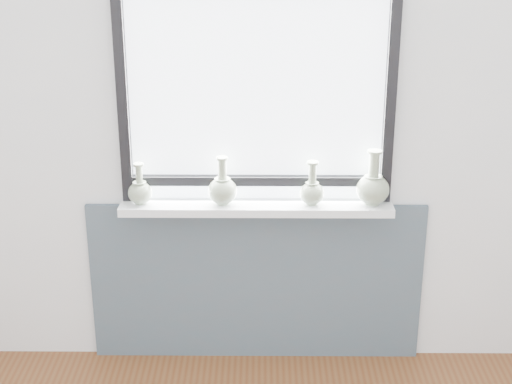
{
  "coord_description": "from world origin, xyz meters",
  "views": [
    {
      "loc": [
        0.02,
        -1.81,
        2.32
      ],
      "look_at": [
        0.0,
        1.55,
        1.02
      ],
      "focal_mm": 55.0,
      "sensor_mm": 36.0,
      "label": 1
    }
  ],
  "objects_px": {
    "vase_b": "(223,189)",
    "vase_d": "(373,187)",
    "windowsill": "(256,207)",
    "vase_a": "(140,191)",
    "vase_c": "(312,191)"
  },
  "relations": [
    {
      "from": "vase_a",
      "to": "vase_b",
      "type": "height_order",
      "value": "vase_b"
    },
    {
      "from": "windowsill",
      "to": "vase_b",
      "type": "xyz_separation_m",
      "value": [
        -0.16,
        -0.0,
        0.1
      ]
    },
    {
      "from": "windowsill",
      "to": "vase_c",
      "type": "bearing_deg",
      "value": -1.91
    },
    {
      "from": "vase_c",
      "to": "vase_d",
      "type": "xyz_separation_m",
      "value": [
        0.29,
        0.01,
        0.02
      ]
    },
    {
      "from": "vase_a",
      "to": "vase_c",
      "type": "distance_m",
      "value": 0.83
    },
    {
      "from": "vase_a",
      "to": "vase_b",
      "type": "bearing_deg",
      "value": 0.32
    },
    {
      "from": "windowsill",
      "to": "vase_c",
      "type": "height_order",
      "value": "vase_c"
    },
    {
      "from": "windowsill",
      "to": "vase_d",
      "type": "distance_m",
      "value": 0.57
    },
    {
      "from": "vase_a",
      "to": "vase_c",
      "type": "xyz_separation_m",
      "value": [
        0.83,
        -0.0,
        0.0
      ]
    },
    {
      "from": "windowsill",
      "to": "vase_c",
      "type": "distance_m",
      "value": 0.28
    },
    {
      "from": "windowsill",
      "to": "vase_a",
      "type": "height_order",
      "value": "vase_a"
    },
    {
      "from": "vase_b",
      "to": "vase_d",
      "type": "relative_size",
      "value": 0.87
    },
    {
      "from": "vase_d",
      "to": "vase_a",
      "type": "bearing_deg",
      "value": -179.77
    },
    {
      "from": "vase_c",
      "to": "windowsill",
      "type": "bearing_deg",
      "value": 178.09
    },
    {
      "from": "vase_a",
      "to": "vase_d",
      "type": "distance_m",
      "value": 1.12
    }
  ]
}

